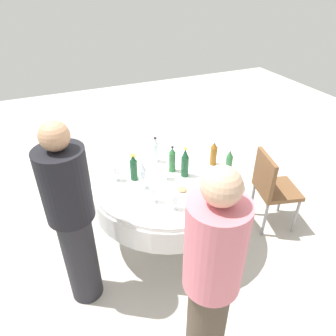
# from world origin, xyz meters

# --- Properties ---
(ground_plane) EXTENTS (10.00, 10.00, 0.00)m
(ground_plane) POSITION_xyz_m (0.00, 0.00, 0.00)
(ground_plane) COLOR #B7B2A8
(dining_table) EXTENTS (1.44, 1.44, 0.74)m
(dining_table) POSITION_xyz_m (0.00, 0.00, 0.59)
(dining_table) COLOR white
(dining_table) RESTS_ON ground_plane
(bottle_dark_green_left) EXTENTS (0.07, 0.07, 0.30)m
(bottle_dark_green_left) POSITION_xyz_m (0.05, 0.15, 0.88)
(bottle_dark_green_left) COLOR #194728
(bottle_dark_green_left) RESTS_ON dining_table
(bottle_green_far) EXTENTS (0.06, 0.06, 0.27)m
(bottle_green_far) POSITION_xyz_m (-0.07, 0.07, 0.86)
(bottle_green_far) COLOR #2D6B38
(bottle_green_far) RESTS_ON dining_table
(bottle_dark_green_outer) EXTENTS (0.07, 0.07, 0.26)m
(bottle_dark_green_outer) POSITION_xyz_m (-0.08, -0.30, 0.86)
(bottle_dark_green_outer) COLOR #194728
(bottle_dark_green_outer) RESTS_ON dining_table
(bottle_amber_south) EXTENTS (0.07, 0.07, 0.25)m
(bottle_amber_south) POSITION_xyz_m (-0.02, 0.49, 0.86)
(bottle_amber_south) COLOR #8C5619
(bottle_amber_south) RESTS_ON dining_table
(bottle_clear_right) EXTENTS (0.06, 0.06, 0.27)m
(bottle_clear_right) POSITION_xyz_m (-0.30, -0.01, 0.87)
(bottle_clear_right) COLOR silver
(bottle_clear_right) RESTS_ON dining_table
(bottle_green_east) EXTENTS (0.06, 0.06, 0.26)m
(bottle_green_east) POSITION_xyz_m (0.18, 0.54, 0.86)
(bottle_green_east) COLOR #2D6B38
(bottle_green_east) RESTS_ON dining_table
(bottle_clear_near) EXTENTS (0.07, 0.07, 0.29)m
(bottle_clear_near) POSITION_xyz_m (0.08, -0.27, 0.87)
(bottle_clear_near) COLOR silver
(bottle_clear_near) RESTS_ON dining_table
(wine_glass_south) EXTENTS (0.06, 0.06, 0.14)m
(wine_glass_south) POSITION_xyz_m (0.03, -0.04, 0.84)
(wine_glass_south) COLOR white
(wine_glass_south) RESTS_ON dining_table
(wine_glass_right) EXTENTS (0.07, 0.07, 0.14)m
(wine_glass_right) POSITION_xyz_m (0.30, -0.25, 0.84)
(wine_glass_right) COLOR white
(wine_glass_right) RESTS_ON dining_table
(wine_glass_east) EXTENTS (0.07, 0.07, 0.15)m
(wine_glass_east) POSITION_xyz_m (0.45, -0.14, 0.84)
(wine_glass_east) COLOR white
(wine_glass_east) RESTS_ON dining_table
(wine_glass_near) EXTENTS (0.07, 0.07, 0.14)m
(wine_glass_near) POSITION_xyz_m (0.60, 0.04, 0.84)
(wine_glass_near) COLOR white
(wine_glass_near) RESTS_ON dining_table
(wine_glass_rear) EXTENTS (0.07, 0.07, 0.15)m
(wine_glass_rear) POSITION_xyz_m (-0.13, -0.46, 0.85)
(wine_glass_rear) COLOR white
(wine_glass_rear) RESTS_ON dining_table
(plate_rear) EXTENTS (0.20, 0.20, 0.02)m
(plate_rear) POSITION_xyz_m (-0.35, 0.39, 0.75)
(plate_rear) COLOR white
(plate_rear) RESTS_ON dining_table
(plate_west) EXTENTS (0.20, 0.20, 0.04)m
(plate_west) POSITION_xyz_m (0.27, 0.02, 0.75)
(plate_west) COLOR white
(plate_west) RESTS_ON dining_table
(plate_north) EXTENTS (0.23, 0.23, 0.04)m
(plate_north) POSITION_xyz_m (-0.47, -0.20, 0.75)
(plate_north) COLOR white
(plate_north) RESTS_ON dining_table
(knife_far) EXTENTS (0.09, 0.17, 0.00)m
(knife_far) POSITION_xyz_m (0.16, 0.34, 0.74)
(knife_far) COLOR silver
(knife_far) RESTS_ON dining_table
(folded_napkin) EXTENTS (0.17, 0.17, 0.02)m
(folded_napkin) POSITION_xyz_m (-0.40, 0.12, 0.75)
(folded_napkin) COLOR white
(folded_napkin) RESTS_ON dining_table
(person_left) EXTENTS (0.34, 0.34, 1.63)m
(person_left) POSITION_xyz_m (1.24, -0.26, 0.86)
(person_left) COLOR #4C3F33
(person_left) RESTS_ON ground_plane
(person_far) EXTENTS (0.34, 0.34, 1.62)m
(person_far) POSITION_xyz_m (0.37, -0.92, 0.85)
(person_far) COLOR #26262B
(person_far) RESTS_ON ground_plane
(chair_east) EXTENTS (0.49, 0.49, 0.87)m
(chair_east) POSITION_xyz_m (0.27, 1.04, 0.52)
(chair_east) COLOR brown
(chair_east) RESTS_ON ground_plane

